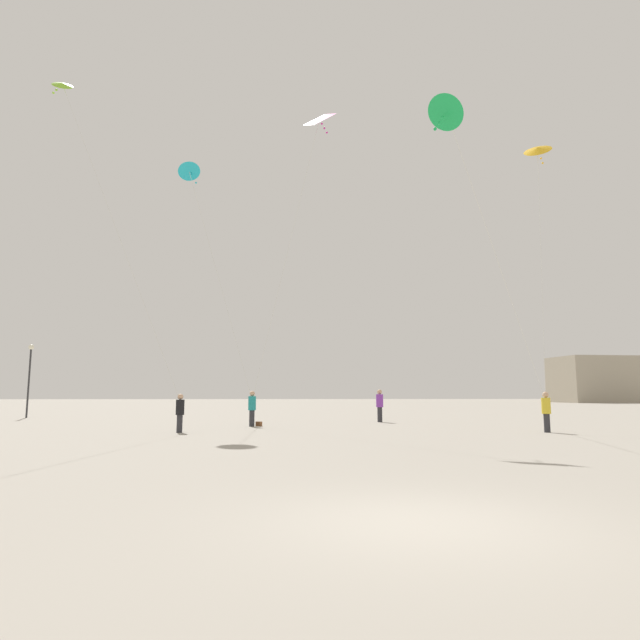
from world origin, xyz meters
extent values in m
plane|color=#9E9689|center=(0.00, 0.00, 0.00)|extent=(300.00, 300.00, 0.00)
cylinder|color=#2D2D33|center=(-3.59, 20.67, 0.40)|extent=(0.26, 0.26, 0.80)
cylinder|color=teal|center=(-3.59, 20.67, 1.15)|extent=(0.38, 0.38, 0.70)
sphere|color=tan|center=(-3.59, 20.67, 1.63)|extent=(0.26, 0.26, 0.26)
cylinder|color=#2D2D33|center=(-6.35, 16.54, 0.37)|extent=(0.24, 0.24, 0.74)
cylinder|color=black|center=(-6.35, 16.54, 1.06)|extent=(0.35, 0.35, 0.64)
sphere|color=tan|center=(-6.35, 16.54, 1.50)|extent=(0.24, 0.24, 0.24)
cylinder|color=#2D2D33|center=(3.49, 24.48, 0.43)|extent=(0.28, 0.28, 0.85)
cylinder|color=purple|center=(3.49, 24.48, 1.22)|extent=(0.41, 0.41, 0.74)
sphere|color=tan|center=(3.49, 24.48, 1.73)|extent=(0.28, 0.28, 0.28)
cylinder|color=#2D2D33|center=(9.23, 15.81, 0.39)|extent=(0.25, 0.25, 0.78)
cylinder|color=yellow|center=(9.23, 15.81, 1.12)|extent=(0.37, 0.37, 0.68)
sphere|color=tan|center=(9.23, 15.81, 1.59)|extent=(0.25, 0.25, 0.25)
cone|color=#1EB2C6|center=(-7.40, 22.15, 13.94)|extent=(1.53, 1.45, 0.85)
sphere|color=#1EB2C6|center=(-7.27, 22.21, 13.73)|extent=(0.10, 0.10, 0.10)
sphere|color=#1EB2C6|center=(-7.15, 22.27, 13.52)|extent=(0.10, 0.10, 0.10)
sphere|color=#1EB2C6|center=(-7.02, 22.33, 13.31)|extent=(0.10, 0.10, 0.10)
cylinder|color=silver|center=(-5.50, 21.41, 7.62)|extent=(3.83, 1.50, 12.64)
pyramid|color=#D12899|center=(-0.31, 18.91, 15.49)|extent=(1.61, 1.48, 0.74)
sphere|color=#D12899|center=(-0.17, 18.97, 15.26)|extent=(0.10, 0.10, 0.10)
sphere|color=#D12899|center=(-0.04, 19.02, 15.05)|extent=(0.10, 0.10, 0.10)
sphere|color=#D12899|center=(0.09, 19.07, 14.84)|extent=(0.10, 0.10, 0.10)
cylinder|color=silver|center=(-1.95, 19.80, 8.39)|extent=(3.31, 1.77, 14.17)
cone|color=yellow|center=(10.76, 18.43, 13.93)|extent=(1.75, 1.66, 1.03)
sphere|color=yellow|center=(10.87, 18.51, 13.72)|extent=(0.10, 0.10, 0.10)
sphere|color=yellow|center=(10.99, 18.59, 13.51)|extent=(0.10, 0.10, 0.10)
sphere|color=yellow|center=(11.10, 18.67, 13.30)|extent=(0.10, 0.10, 0.10)
cylinder|color=silver|center=(9.99, 17.12, 7.61)|extent=(1.55, 2.64, 12.63)
cone|color=green|center=(2.91, 7.90, 9.99)|extent=(1.40, 1.44, 0.94)
sphere|color=green|center=(2.78, 7.85, 9.78)|extent=(0.10, 0.10, 0.10)
sphere|color=green|center=(2.65, 7.81, 9.57)|extent=(0.10, 0.10, 0.10)
sphere|color=green|center=(2.52, 7.76, 9.36)|extent=(0.10, 0.10, 0.10)
cylinder|color=silver|center=(6.07, 11.85, 5.65)|extent=(6.33, 7.93, 8.70)
cone|color=#8CD12D|center=(-11.95, 16.16, 15.34)|extent=(1.08, 0.97, 0.70)
sphere|color=#8CD12D|center=(-12.02, 16.04, 15.13)|extent=(0.10, 0.10, 0.10)
sphere|color=#8CD12D|center=(-12.09, 15.91, 14.92)|extent=(0.10, 0.10, 0.10)
sphere|color=#8CD12D|center=(-12.15, 15.79, 14.71)|extent=(0.10, 0.10, 0.10)
cylinder|color=silver|center=(-9.15, 16.35, 8.32)|extent=(5.62, 0.40, 14.05)
cube|color=#A39984|center=(53.00, 89.35, 4.10)|extent=(13.30, 10.93, 8.20)
cylinder|color=#2D2D30|center=(-19.51, 31.29, 2.33)|extent=(0.12, 0.12, 4.65)
sphere|color=#EAE5C6|center=(-19.51, 31.29, 4.80)|extent=(0.36, 0.36, 0.36)
cube|color=brown|center=(-3.24, 20.77, 0.12)|extent=(0.34, 0.30, 0.24)
camera|label=1|loc=(-1.69, -7.19, 1.65)|focal=30.67mm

